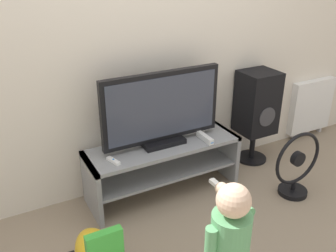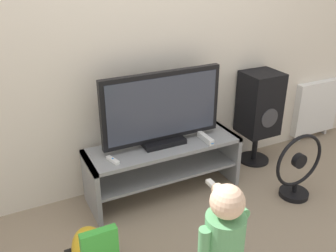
{
  "view_description": "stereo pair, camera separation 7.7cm",
  "coord_description": "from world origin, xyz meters",
  "views": [
    {
      "loc": [
        -1.21,
        -2.14,
        1.84
      ],
      "look_at": [
        0.0,
        0.12,
        0.64
      ],
      "focal_mm": 40.0,
      "sensor_mm": 36.0,
      "label": 1
    },
    {
      "loc": [
        -1.14,
        -2.18,
        1.84
      ],
      "look_at": [
        0.0,
        0.12,
        0.64
      ],
      "focal_mm": 40.0,
      "sensor_mm": 36.0,
      "label": 2
    }
  ],
  "objects": [
    {
      "name": "floor_fan",
      "position": [
        0.94,
        -0.33,
        0.25
      ],
      "size": [
        0.46,
        0.24,
        0.56
      ],
      "color": "black",
      "rests_on": "ground_plane"
    },
    {
      "name": "television",
      "position": [
        0.0,
        0.22,
        0.74
      ],
      "size": [
        0.98,
        0.2,
        0.59
      ],
      "color": "black",
      "rests_on": "tv_stand"
    },
    {
      "name": "wall_back",
      "position": [
        0.0,
        0.49,
        1.3
      ],
      "size": [
        10.0,
        0.06,
        2.6
      ],
      "color": "silver",
      "rests_on": "ground_plane"
    },
    {
      "name": "ground_plane",
      "position": [
        0.0,
        0.0,
        0.0
      ],
      "size": [
        16.0,
        16.0,
        0.0
      ],
      "primitive_type": "plane",
      "color": "gray"
    },
    {
      "name": "radiator",
      "position": [
        1.9,
        0.42,
        0.34
      ],
      "size": [
        0.55,
        0.08,
        0.63
      ],
      "color": "white",
      "rests_on": "ground_plane"
    },
    {
      "name": "child",
      "position": [
        -0.21,
        -0.95,
        0.48
      ],
      "size": [
        0.31,
        0.47,
        0.82
      ],
      "color": "#3F4C72",
      "rests_on": "ground_plane"
    },
    {
      "name": "remote_primary",
      "position": [
        -0.45,
        0.12,
        0.46
      ],
      "size": [
        0.07,
        0.13,
        0.03
      ],
      "color": "white",
      "rests_on": "tv_stand"
    },
    {
      "name": "tv_stand",
      "position": [
        0.0,
        0.2,
        0.3
      ],
      "size": [
        1.25,
        0.41,
        0.45
      ],
      "color": "gray",
      "rests_on": "ground_plane"
    },
    {
      "name": "speaker_tower",
      "position": [
        1.01,
        0.29,
        0.57
      ],
      "size": [
        0.32,
        0.31,
        0.88
      ],
      "color": "black",
      "rests_on": "ground_plane"
    },
    {
      "name": "game_console",
      "position": [
        0.33,
        0.11,
        0.47
      ],
      "size": [
        0.04,
        0.2,
        0.05
      ],
      "color": "white",
      "rests_on": "tv_stand"
    }
  ]
}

